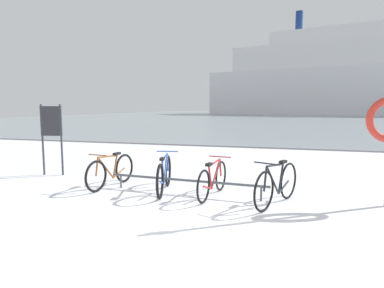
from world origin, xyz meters
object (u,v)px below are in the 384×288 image
at_px(bicycle_0, 111,171).
at_px(bicycle_3, 277,184).
at_px(bicycle_2, 213,179).
at_px(ferry_ship, 336,79).
at_px(bicycle_1, 164,175).
at_px(info_sign, 51,128).

relative_size(bicycle_0, bicycle_3, 1.03).
xyz_separation_m(bicycle_0, bicycle_2, (2.31, -0.14, -0.01)).
distance_m(bicycle_3, ferry_ship, 67.10).
bearing_deg(bicycle_1, bicycle_0, 176.47).
bearing_deg(ferry_ship, bicycle_0, -101.02).
relative_size(bicycle_3, info_sign, 0.87).
xyz_separation_m(info_sign, ferry_ship, (14.87, 65.03, 5.91)).
xyz_separation_m(bicycle_3, info_sign, (-5.60, 1.08, 0.84)).
bearing_deg(bicycle_2, bicycle_0, 176.55).
xyz_separation_m(bicycle_1, bicycle_3, (2.25, -0.29, 0.01)).
bearing_deg(bicycle_3, info_sign, 169.07).
distance_m(bicycle_3, info_sign, 5.76).
bearing_deg(info_sign, ferry_ship, 77.12).
height_order(bicycle_1, bicycle_3, bicycle_3).
distance_m(bicycle_2, bicycle_3, 1.24).
relative_size(bicycle_0, info_sign, 0.90).
relative_size(info_sign, ferry_ship, 0.03).
height_order(bicycle_2, info_sign, info_sign).
bearing_deg(bicycle_2, info_sign, 169.05).
xyz_separation_m(bicycle_3, ferry_ship, (9.28, 66.11, 6.75)).
relative_size(bicycle_1, bicycle_2, 1.05).
xyz_separation_m(bicycle_1, info_sign, (-3.35, 0.79, 0.86)).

